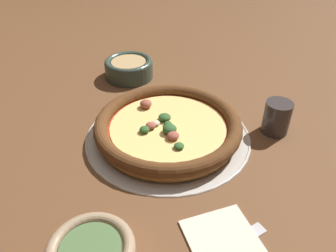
# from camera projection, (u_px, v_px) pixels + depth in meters

# --- Properties ---
(ground_plane) EXTENTS (3.00, 3.00, 0.00)m
(ground_plane) POSITION_uv_depth(u_px,v_px,m) (168.00, 136.00, 0.78)
(ground_plane) COLOR brown
(pizza_tray) EXTENTS (0.39, 0.39, 0.01)m
(pizza_tray) POSITION_uv_depth(u_px,v_px,m) (168.00, 135.00, 0.77)
(pizza_tray) COLOR #B7B2A8
(pizza_tray) RESTS_ON ground_plane
(pizza) EXTENTS (0.34, 0.34, 0.04)m
(pizza) POSITION_uv_depth(u_px,v_px,m) (168.00, 126.00, 0.76)
(pizza) COLOR #A86B33
(pizza) RESTS_ON pizza_tray
(bowl_near) EXTENTS (0.15, 0.15, 0.06)m
(bowl_near) POSITION_uv_depth(u_px,v_px,m) (129.00, 68.00, 1.00)
(bowl_near) COLOR #334238
(bowl_near) RESTS_ON ground_plane
(drinking_cup) EXTENTS (0.06, 0.06, 0.08)m
(drinking_cup) POSITION_uv_depth(u_px,v_px,m) (277.00, 117.00, 0.77)
(drinking_cup) COLOR #383333
(drinking_cup) RESTS_ON ground_plane
(napkin) EXTENTS (0.18, 0.17, 0.01)m
(napkin) POSITION_uv_depth(u_px,v_px,m) (228.00, 247.00, 0.53)
(napkin) COLOR beige
(napkin) RESTS_ON ground_plane
(fork) EXTENTS (0.13, 0.16, 0.00)m
(fork) POSITION_uv_depth(u_px,v_px,m) (227.00, 248.00, 0.53)
(fork) COLOR #B7B7BC
(fork) RESTS_ON ground_plane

